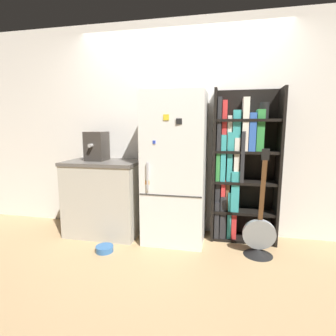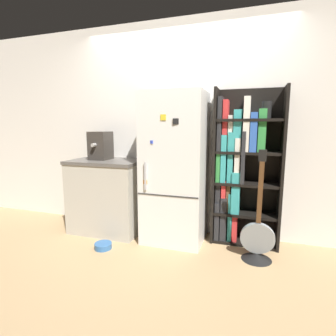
{
  "view_description": "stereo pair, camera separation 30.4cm",
  "coord_description": "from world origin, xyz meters",
  "px_view_note": "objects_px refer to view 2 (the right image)",
  "views": [
    {
      "loc": [
        0.54,
        -2.79,
        1.34
      ],
      "look_at": [
        -0.08,
        0.15,
        0.86
      ],
      "focal_mm": 28.0,
      "sensor_mm": 36.0,
      "label": 1
    },
    {
      "loc": [
        0.84,
        -2.71,
        1.34
      ],
      "look_at": [
        -0.08,
        0.15,
        0.86
      ],
      "focal_mm": 28.0,
      "sensor_mm": 36.0,
      "label": 2
    }
  ],
  "objects_px": {
    "espresso_machine": "(101,146)",
    "guitar": "(257,244)",
    "bookshelf": "(239,168)",
    "pet_bowl": "(103,245)",
    "refrigerator": "(175,168)"
  },
  "relations": [
    {
      "from": "espresso_machine",
      "to": "bookshelf",
      "type": "bearing_deg",
      "value": 5.04
    },
    {
      "from": "bookshelf",
      "to": "espresso_machine",
      "type": "xyz_separation_m",
      "value": [
        -1.7,
        -0.15,
        0.22
      ]
    },
    {
      "from": "refrigerator",
      "to": "pet_bowl",
      "type": "xyz_separation_m",
      "value": [
        -0.68,
        -0.5,
        -0.82
      ]
    },
    {
      "from": "bookshelf",
      "to": "pet_bowl",
      "type": "bearing_deg",
      "value": -154.48
    },
    {
      "from": "refrigerator",
      "to": "pet_bowl",
      "type": "height_order",
      "value": "refrigerator"
    },
    {
      "from": "bookshelf",
      "to": "guitar",
      "type": "xyz_separation_m",
      "value": [
        0.22,
        -0.4,
        -0.71
      ]
    },
    {
      "from": "refrigerator",
      "to": "espresso_machine",
      "type": "distance_m",
      "value": 1.01
    },
    {
      "from": "espresso_machine",
      "to": "guitar",
      "type": "height_order",
      "value": "espresso_machine"
    },
    {
      "from": "bookshelf",
      "to": "refrigerator",
      "type": "bearing_deg",
      "value": -166.83
    },
    {
      "from": "bookshelf",
      "to": "pet_bowl",
      "type": "relative_size",
      "value": 9.16
    },
    {
      "from": "bookshelf",
      "to": "guitar",
      "type": "bearing_deg",
      "value": -61.26
    },
    {
      "from": "guitar",
      "to": "bookshelf",
      "type": "bearing_deg",
      "value": 118.74
    },
    {
      "from": "refrigerator",
      "to": "guitar",
      "type": "bearing_deg",
      "value": -14.11
    },
    {
      "from": "espresso_machine",
      "to": "pet_bowl",
      "type": "xyz_separation_m",
      "value": [
        0.31,
        -0.51,
        -1.06
      ]
    },
    {
      "from": "refrigerator",
      "to": "espresso_machine",
      "type": "relative_size",
      "value": 4.88
    }
  ]
}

